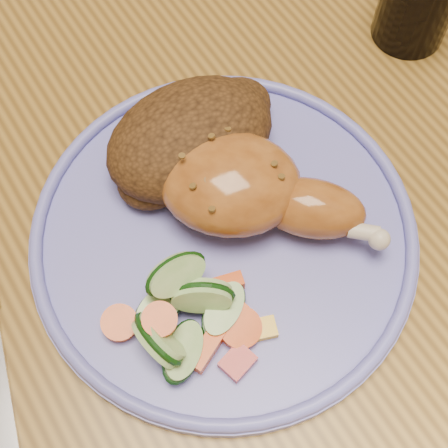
# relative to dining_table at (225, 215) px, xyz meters

# --- Properties ---
(ground) EXTENTS (4.00, 4.00, 0.00)m
(ground) POSITION_rel_dining_table_xyz_m (0.00, 0.00, -0.67)
(ground) COLOR brown
(ground) RESTS_ON ground
(dining_table) EXTENTS (0.90, 1.40, 0.75)m
(dining_table) POSITION_rel_dining_table_xyz_m (0.00, 0.00, 0.00)
(dining_table) COLOR olive
(dining_table) RESTS_ON ground
(plate) EXTENTS (0.30, 0.30, 0.01)m
(plate) POSITION_rel_dining_table_xyz_m (-0.03, -0.05, 0.09)
(plate) COLOR #6C6DCF
(plate) RESTS_ON dining_table
(plate_rim) EXTENTS (0.30, 0.30, 0.01)m
(plate_rim) POSITION_rel_dining_table_xyz_m (-0.03, -0.05, 0.10)
(plate_rim) COLOR #6C6DCF
(plate_rim) RESTS_ON plate
(chicken_leg) EXTENTS (0.16, 0.17, 0.06)m
(chicken_leg) POSITION_rel_dining_table_xyz_m (-0.01, -0.04, 0.12)
(chicken_leg) COLOR #AA6123
(chicken_leg) RESTS_ON plate
(rice_pilaf) EXTENTS (0.15, 0.10, 0.06)m
(rice_pilaf) POSITION_rel_dining_table_xyz_m (-0.02, 0.02, 0.12)
(rice_pilaf) COLOR #472A11
(rice_pilaf) RESTS_ON plate
(vegetable_pile) EXTENTS (0.11, 0.10, 0.05)m
(vegetable_pile) POSITION_rel_dining_table_xyz_m (-0.09, -0.10, 0.11)
(vegetable_pile) COLOR #A50A05
(vegetable_pile) RESTS_ON plate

